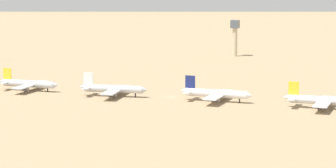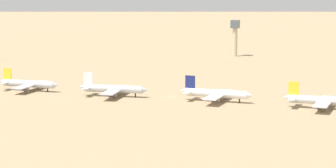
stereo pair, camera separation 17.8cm
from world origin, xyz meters
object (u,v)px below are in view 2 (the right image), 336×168
(parked_jet_yellow_2, at_px, (28,84))
(control_tower, at_px, (235,34))
(parked_jet_navy_4, at_px, (216,94))
(parked_jet_white_3, at_px, (113,89))
(parked_jet_yellow_5, at_px, (321,100))

(parked_jet_yellow_2, distance_m, control_tower, 181.63)
(parked_jet_yellow_2, height_order, parked_jet_navy_4, parked_jet_navy_4)
(parked_jet_white_3, bearing_deg, control_tower, 78.99)
(parked_jet_navy_4, bearing_deg, parked_jet_yellow_2, -178.07)
(parked_jet_yellow_5, height_order, control_tower, control_tower)
(control_tower, bearing_deg, parked_jet_navy_4, -77.62)
(parked_jet_navy_4, xyz_separation_m, control_tower, (-37.23, 169.66, 10.91))
(parked_jet_white_3, bearing_deg, parked_jet_yellow_5, -5.99)
(parked_jet_navy_4, bearing_deg, parked_jet_white_3, -175.43)
(parked_jet_yellow_2, xyz_separation_m, control_tower, (56.19, 172.37, 11.09))
(parked_jet_yellow_5, bearing_deg, parked_jet_white_3, -179.22)
(parked_jet_navy_4, distance_m, parked_jet_yellow_5, 47.01)
(parked_jet_yellow_2, distance_m, parked_jet_yellow_5, 140.42)
(parked_jet_white_3, xyz_separation_m, parked_jet_navy_4, (48.40, 3.64, 0.05))
(parked_jet_yellow_2, bearing_deg, parked_jet_navy_4, 0.69)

